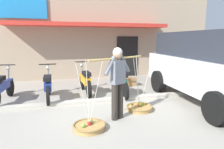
% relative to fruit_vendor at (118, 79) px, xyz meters
% --- Properties ---
extents(ground_plane, '(90.00, 90.00, 0.00)m').
position_rel_fruit_vendor_xyz_m(ground_plane, '(-0.37, 0.65, -0.98)').
color(ground_plane, '#9E998C').
extents(sidewalk_curb, '(20.00, 0.24, 0.10)m').
position_rel_fruit_vendor_xyz_m(sidewalk_curb, '(-0.37, 1.35, -0.93)').
color(sidewalk_curb, '#BAB4A5').
rests_on(sidewalk_curb, ground).
extents(fruit_vendor, '(1.50, 0.82, 1.70)m').
position_rel_fruit_vendor_xyz_m(fruit_vendor, '(0.00, 0.00, 0.00)').
color(fruit_vendor, '#2D2823').
rests_on(fruit_vendor, ground).
extents(fruit_basket_left_side, '(0.71, 0.71, 1.45)m').
position_rel_fruit_vendor_xyz_m(fruit_basket_left_side, '(-0.74, -0.39, -0.91)').
color(fruit_basket_left_side, '#B2894C').
rests_on(fruit_basket_left_side, ground).
extents(fruit_basket_right_side, '(0.71, 0.71, 1.45)m').
position_rel_fruit_vendor_xyz_m(fruit_basket_right_side, '(0.74, 0.39, -0.90)').
color(fruit_basket_right_side, '#B2894C').
rests_on(fruit_basket_right_side, ground).
extents(motorcycle_nearest_shop, '(0.54, 1.82, 1.09)m').
position_rel_fruit_vendor_xyz_m(motorcycle_nearest_shop, '(-2.94, 2.17, -0.52)').
color(motorcycle_nearest_shop, black).
rests_on(motorcycle_nearest_shop, ground).
extents(motorcycle_second_in_row, '(0.54, 1.82, 1.09)m').
position_rel_fruit_vendor_xyz_m(motorcycle_second_in_row, '(-1.63, 1.98, -0.52)').
color(motorcycle_second_in_row, black).
rests_on(motorcycle_second_in_row, ground).
extents(motorcycle_third_in_row, '(0.54, 1.82, 1.09)m').
position_rel_fruit_vendor_xyz_m(motorcycle_third_in_row, '(-0.42, 2.42, -0.52)').
color(motorcycle_third_in_row, black).
rests_on(motorcycle_third_in_row, ground).
extents(motorcycle_end_of_row, '(0.54, 1.82, 1.09)m').
position_rel_fruit_vendor_xyz_m(motorcycle_end_of_row, '(0.69, 1.93, -0.52)').
color(motorcycle_end_of_row, black).
rests_on(motorcycle_end_of_row, ground).
extents(parked_truck, '(2.33, 4.89, 2.10)m').
position_rel_fruit_vendor_xyz_m(parked_truck, '(3.05, 0.55, 0.15)').
color(parked_truck, silver).
rests_on(parked_truck, ground).
extents(storefront_building, '(13.00, 6.00, 4.20)m').
position_rel_fruit_vendor_xyz_m(storefront_building, '(0.18, 7.74, 1.12)').
color(storefront_building, tan).
rests_on(storefront_building, ground).
extents(wooden_crate, '(0.44, 0.36, 0.32)m').
position_rel_fruit_vendor_xyz_m(wooden_crate, '(1.52, 3.18, -0.82)').
color(wooden_crate, olive).
rests_on(wooden_crate, ground).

